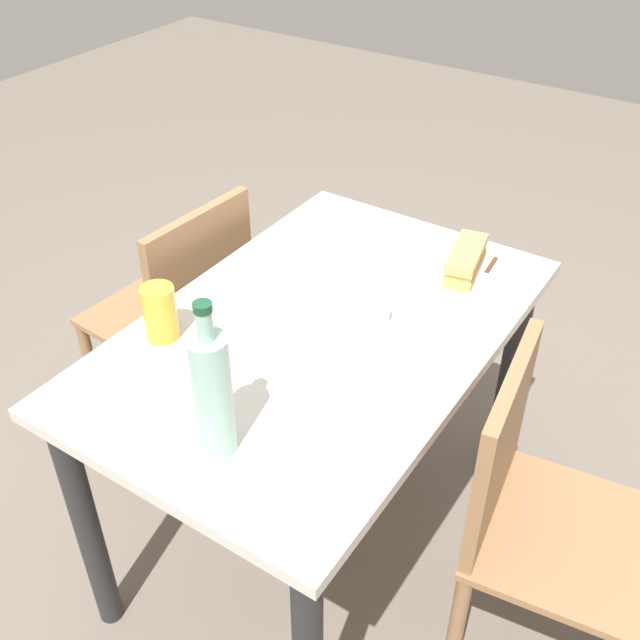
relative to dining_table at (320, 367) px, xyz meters
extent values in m
plane|color=#6B6056|center=(0.00, 0.00, -0.63)|extent=(8.00, 8.00, 0.00)
cube|color=beige|center=(0.00, 0.00, 0.11)|extent=(1.16, 0.75, 0.03)
cylinder|color=#262628|center=(-0.52, -0.31, -0.27)|extent=(0.06, 0.06, 0.72)
cylinder|color=#262628|center=(0.52, -0.31, -0.27)|extent=(0.06, 0.06, 0.72)
cylinder|color=#262628|center=(-0.52, 0.31, -0.27)|extent=(0.06, 0.06, 0.72)
cube|color=#936B47|center=(0.00, 0.65, -0.19)|extent=(0.45, 0.45, 0.02)
cube|color=#936B47|center=(0.03, 0.47, 0.02)|extent=(0.38, 0.08, 0.40)
cylinder|color=#936B47|center=(0.20, 0.50, -0.41)|extent=(0.04, 0.04, 0.43)
cylinder|color=#936B47|center=(-0.15, 0.45, -0.41)|extent=(0.04, 0.04, 0.43)
cube|color=#936B47|center=(-0.13, -0.65, -0.19)|extent=(0.42, 0.42, 0.02)
cube|color=#936B47|center=(-0.12, -0.47, 0.02)|extent=(0.38, 0.05, 0.40)
cylinder|color=#936B47|center=(-0.32, -0.82, -0.41)|extent=(0.04, 0.04, 0.43)
cylinder|color=#936B47|center=(0.04, -0.84, -0.41)|extent=(0.04, 0.04, 0.43)
cylinder|color=#936B47|center=(-0.30, -0.46, -0.41)|extent=(0.04, 0.04, 0.43)
cylinder|color=#936B47|center=(0.06, -0.49, -0.41)|extent=(0.04, 0.04, 0.43)
cylinder|color=white|center=(-0.38, 0.19, 0.13)|extent=(0.23, 0.23, 0.01)
cube|color=tan|center=(-0.38, 0.19, 0.15)|extent=(0.20, 0.11, 0.02)
cube|color=#DBC66B|center=(-0.38, 0.19, 0.17)|extent=(0.18, 0.10, 0.02)
cube|color=tan|center=(-0.38, 0.19, 0.19)|extent=(0.20, 0.11, 0.02)
cube|color=silver|center=(-0.35, 0.24, 0.14)|extent=(0.10, 0.02, 0.00)
cube|color=#59331E|center=(-0.44, 0.23, 0.14)|extent=(0.08, 0.02, 0.01)
cylinder|color=#99C6B7|center=(0.42, 0.05, 0.25)|extent=(0.08, 0.08, 0.26)
cylinder|color=#99C6B7|center=(0.42, 0.05, 0.41)|extent=(0.03, 0.03, 0.06)
cylinder|color=#19472D|center=(0.42, 0.05, 0.45)|extent=(0.03, 0.03, 0.02)
cylinder|color=gold|center=(0.23, -0.28, 0.19)|extent=(0.08, 0.08, 0.13)
cylinder|color=silver|center=(-0.09, 0.08, 0.14)|extent=(0.10, 0.10, 0.03)
cube|color=white|center=(-0.12, -0.15, 0.12)|extent=(0.17, 0.17, 0.00)
camera|label=1|loc=(1.15, 0.76, 1.17)|focal=42.12mm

